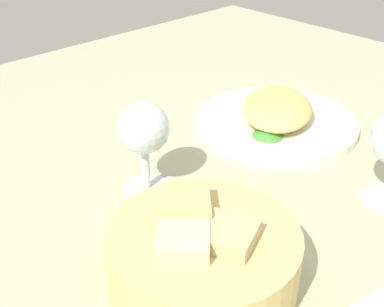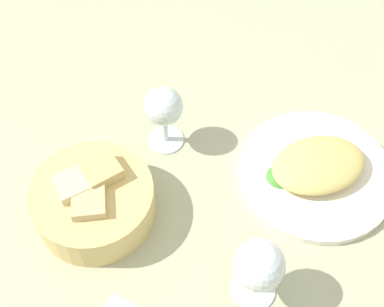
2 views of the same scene
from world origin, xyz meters
TOP-DOWN VIEW (x-y plane):
  - ground_plane at (0.00, 0.00)cm, footprint 140.00×140.00cm
  - plate at (-17.08, -12.19)cm, footprint 25.97×25.97cm
  - omelette at (-17.08, -12.19)cm, footprint 19.37×18.08cm
  - lettuce_garnish at (-11.50, -9.38)cm, footprint 4.72×4.72cm
  - bread_basket at (15.73, 4.26)cm, footprint 18.97×18.97cm
  - wine_glass_near at (9.37, -12.54)cm, footprint 6.48×6.48cm

SIDE VIEW (x-z plane):
  - ground_plane at x=0.00cm, z-range -2.00..0.00cm
  - plate at x=-17.08cm, z-range 0.00..1.40cm
  - lettuce_garnish at x=-11.50cm, z-range 1.40..2.98cm
  - omelette at x=-17.08cm, z-range 1.40..5.02cm
  - bread_basket at x=15.73cm, z-range -0.70..7.95cm
  - wine_glass_near at x=9.37cm, z-range 2.13..14.48cm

